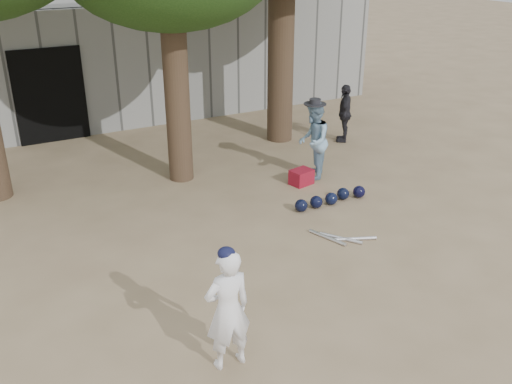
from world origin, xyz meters
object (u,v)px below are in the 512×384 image
spectator_dark (345,113)px  red_bag (301,177)px  boy_player (228,310)px  spectator_blue (313,141)px

spectator_dark → red_bag: size_ratio=3.26×
boy_player → spectator_blue: 5.73m
boy_player → spectator_dark: size_ratio=1.09×
boy_player → spectator_blue: spectator_blue is taller
boy_player → red_bag: 5.38m
boy_player → spectator_dark: bearing=-135.4°
spectator_dark → red_bag: (-2.30, -1.76, -0.53)m
boy_player → spectator_dark: 8.21m
spectator_blue → spectator_dark: bearing=166.3°
spectator_blue → boy_player: bearing=-5.7°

